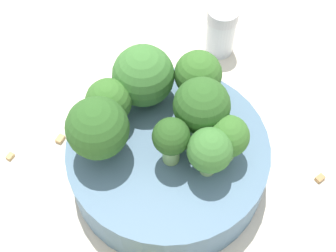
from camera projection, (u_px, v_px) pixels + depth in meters
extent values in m
plane|color=beige|center=(168.00, 172.00, 0.48)|extent=(3.00, 3.00, 0.00)
cylinder|color=slate|center=(168.00, 160.00, 0.45)|extent=(0.19, 0.19, 0.05)
cylinder|color=#84AD66|center=(171.00, 150.00, 0.41)|extent=(0.02, 0.02, 0.03)
sphere|color=#28511E|center=(171.00, 136.00, 0.39)|extent=(0.03, 0.03, 0.03)
cylinder|color=#84AD66|center=(144.00, 90.00, 0.46)|extent=(0.03, 0.03, 0.02)
sphere|color=#3D7533|center=(143.00, 76.00, 0.44)|extent=(0.06, 0.06, 0.06)
cylinder|color=#8EB770|center=(197.00, 87.00, 0.46)|extent=(0.02, 0.02, 0.02)
sphere|color=#386B28|center=(198.00, 74.00, 0.44)|extent=(0.05, 0.05, 0.05)
cylinder|color=#84AD66|center=(101.00, 143.00, 0.42)|extent=(0.02, 0.02, 0.03)
sphere|color=#2D5B23|center=(98.00, 128.00, 0.40)|extent=(0.06, 0.06, 0.06)
cylinder|color=#8EB770|center=(226.00, 148.00, 0.42)|extent=(0.03, 0.03, 0.02)
sphere|color=#386B28|center=(228.00, 136.00, 0.40)|extent=(0.04, 0.04, 0.04)
cylinder|color=#84AD66|center=(200.00, 122.00, 0.43)|extent=(0.02, 0.02, 0.03)
sphere|color=#2D5B23|center=(202.00, 106.00, 0.41)|extent=(0.05, 0.05, 0.05)
cylinder|color=#8EB770|center=(207.00, 164.00, 0.41)|extent=(0.02, 0.02, 0.03)
sphere|color=#3D7533|center=(209.00, 152.00, 0.39)|extent=(0.04, 0.04, 0.04)
cylinder|color=#84AD66|center=(111.00, 113.00, 0.44)|extent=(0.02, 0.02, 0.02)
sphere|color=#386B28|center=(109.00, 101.00, 0.43)|extent=(0.04, 0.04, 0.04)
cylinder|color=silver|center=(220.00, 35.00, 0.55)|extent=(0.03, 0.03, 0.05)
cylinder|color=#B7B7BC|center=(223.00, 15.00, 0.52)|extent=(0.04, 0.04, 0.01)
cube|color=tan|center=(60.00, 138.00, 0.49)|extent=(0.01, 0.01, 0.01)
cube|color=#AD7F4C|center=(320.00, 177.00, 0.47)|extent=(0.01, 0.01, 0.01)
cube|color=tan|center=(10.00, 155.00, 0.48)|extent=(0.01, 0.01, 0.01)
cube|color=#AD7F4C|center=(76.00, 111.00, 0.51)|extent=(0.01, 0.01, 0.01)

